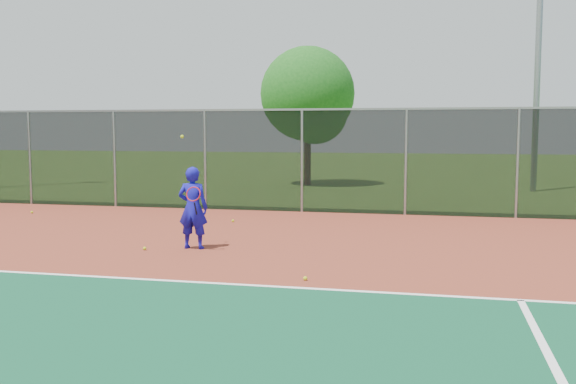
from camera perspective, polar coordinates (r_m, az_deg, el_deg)
name	(u,v)px	position (r m, az deg, el deg)	size (l,w,h in m)	color
ground	(355,367)	(6.90, 5.94, -15.21)	(120.00, 120.00, 0.00)	#3A631C
court_apron	(372,312)	(8.78, 7.52, -10.56)	(30.00, 20.00, 0.02)	maroon
fence_back	(406,161)	(18.44, 10.43, 2.77)	(30.00, 0.06, 3.03)	black
tennis_player	(193,208)	(13.15, -8.45, -1.39)	(0.63, 0.62, 2.31)	#1411A3
practice_ball_2	(305,278)	(10.41, 1.55, -7.68)	(0.07, 0.07, 0.07)	#BCD018
practice_ball_3	(32,212)	(19.98, -21.81, -1.68)	(0.07, 0.07, 0.07)	#BCD018
practice_ball_4	(233,221)	(16.88, -4.91, -2.57)	(0.07, 0.07, 0.07)	#BCD018
practice_ball_5	(145,248)	(13.28, -12.62, -4.91)	(0.07, 0.07, 0.07)	#BCD018
floodlight_n	(540,16)	(27.39, 21.45, 14.38)	(0.90, 0.40, 12.06)	gray
tree_back_left	(310,98)	(28.12, 1.92, 8.34)	(4.11, 4.11, 6.04)	#351E13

